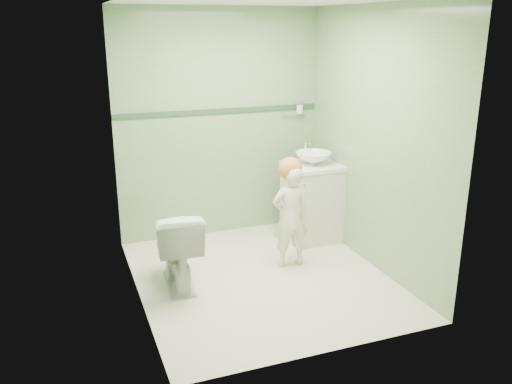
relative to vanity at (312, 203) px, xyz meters
name	(u,v)px	position (x,y,z in m)	size (l,w,h in m)	color
ground	(262,278)	(-0.84, -0.70, -0.40)	(2.50, 2.50, 0.00)	silver
room_shell	(262,150)	(-0.84, -0.70, 0.80)	(2.50, 2.54, 2.40)	#7AA071
trim_stripe	(219,111)	(-0.84, 0.54, 0.95)	(2.20, 0.02, 0.05)	#2C4B34
vanity	(312,203)	(0.00, 0.00, 0.00)	(0.52, 0.50, 0.80)	silver
counter	(313,166)	(0.00, 0.00, 0.41)	(0.54, 0.52, 0.04)	white
basin	(313,158)	(0.00, 0.00, 0.49)	(0.37, 0.37, 0.13)	white
faucet	(306,147)	(0.00, 0.19, 0.57)	(0.03, 0.13, 0.18)	silver
cup_holder	(299,109)	(0.05, 0.48, 0.93)	(0.26, 0.07, 0.21)	silver
toilet	(177,247)	(-1.58, -0.56, -0.04)	(0.40, 0.70, 0.71)	white
toddler	(290,217)	(-0.49, -0.53, 0.09)	(0.36, 0.24, 0.99)	white
hair_cap	(290,169)	(-0.49, -0.50, 0.55)	(0.22, 0.22, 0.22)	#C6763E
teal_toothbrush	(304,185)	(-0.42, -0.66, 0.43)	(0.11, 0.13, 0.08)	#09905F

